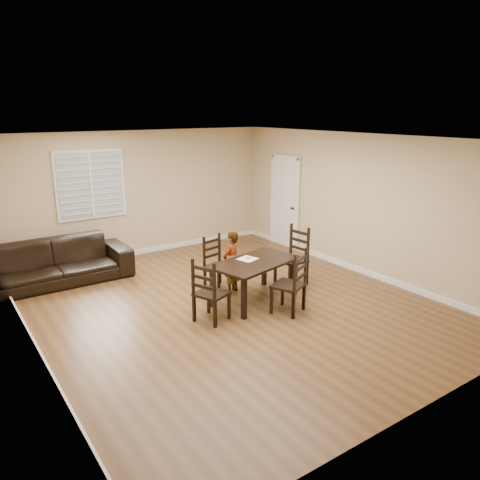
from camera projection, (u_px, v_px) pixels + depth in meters
name	position (u px, v px, depth m)	size (l,w,h in m)	color
ground	(230.00, 305.00, 7.75)	(7.00, 7.00, 0.00)	brown
room	(225.00, 195.00, 7.42)	(6.04, 7.04, 2.72)	tan
dining_table	(255.00, 266.00, 7.77)	(1.65, 1.17, 0.70)	black
chair_near	(215.00, 264.00, 8.43)	(0.51, 0.49, 0.97)	black
chair_far	(295.00, 285.00, 7.31)	(0.61, 0.59, 1.04)	black
chair_left	(207.00, 295.00, 6.98)	(0.56, 0.58, 1.01)	black
chair_right	(296.00, 257.00, 8.62)	(0.50, 0.53, 1.08)	black
child	(231.00, 262.00, 8.13)	(0.40, 0.26, 1.11)	gray
napkin	(248.00, 259.00, 7.85)	(0.28, 0.28, 0.00)	beige
donut	(248.00, 257.00, 7.86)	(0.09, 0.09, 0.03)	gold
sofa	(55.00, 263.00, 8.62)	(2.69, 1.05, 0.79)	black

